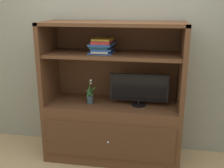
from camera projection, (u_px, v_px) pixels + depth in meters
painted_rear_wall at (117, 39)px, 3.28m from camera, size 6.00×0.10×2.80m
media_console at (113, 117)px, 3.21m from camera, size 1.58×0.60×1.63m
tv_monitor at (139, 89)px, 3.03m from camera, size 0.66×0.17×0.37m
potted_plant at (90, 98)px, 3.13m from camera, size 0.12×0.12×0.30m
magazine_stack at (102, 46)px, 2.98m from camera, size 0.28×0.34×0.16m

